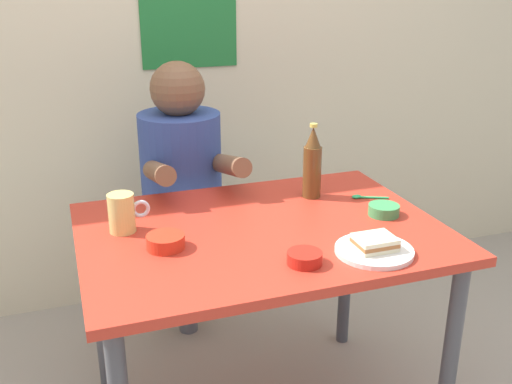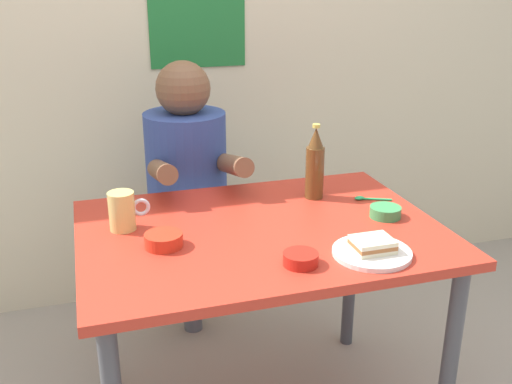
% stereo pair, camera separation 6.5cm
% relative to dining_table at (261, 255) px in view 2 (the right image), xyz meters
% --- Properties ---
extents(wall_back, '(4.40, 0.09, 2.60)m').
position_rel_dining_table_xyz_m(wall_back, '(0.00, 1.05, 0.65)').
color(wall_back, beige).
rests_on(wall_back, ground).
extents(dining_table, '(1.10, 0.80, 0.74)m').
position_rel_dining_table_xyz_m(dining_table, '(0.00, 0.00, 0.00)').
color(dining_table, '#B72D1E').
rests_on(dining_table, ground).
extents(stool, '(0.34, 0.34, 0.45)m').
position_rel_dining_table_xyz_m(stool, '(-0.11, 0.63, -0.30)').
color(stool, '#4C4C51').
rests_on(stool, ground).
extents(person_seated, '(0.33, 0.56, 0.72)m').
position_rel_dining_table_xyz_m(person_seated, '(-0.11, 0.62, 0.12)').
color(person_seated, '#33478C').
rests_on(person_seated, stool).
extents(plate_orange, '(0.22, 0.22, 0.01)m').
position_rel_dining_table_xyz_m(plate_orange, '(0.24, -0.27, 0.10)').
color(plate_orange, silver).
rests_on(plate_orange, dining_table).
extents(sandwich, '(0.11, 0.09, 0.04)m').
position_rel_dining_table_xyz_m(sandwich, '(0.24, -0.27, 0.13)').
color(sandwich, beige).
rests_on(sandwich, plate_orange).
extents(beer_mug, '(0.13, 0.08, 0.12)m').
position_rel_dining_table_xyz_m(beer_mug, '(-0.40, 0.11, 0.15)').
color(beer_mug, '#D1BC66').
rests_on(beer_mug, dining_table).
extents(beer_bottle, '(0.06, 0.06, 0.26)m').
position_rel_dining_table_xyz_m(beer_bottle, '(0.26, 0.20, 0.21)').
color(beer_bottle, '#593819').
rests_on(beer_bottle, dining_table).
extents(sambal_bowl_red, '(0.10, 0.10, 0.03)m').
position_rel_dining_table_xyz_m(sambal_bowl_red, '(0.03, -0.26, 0.11)').
color(sambal_bowl_red, '#B21E14').
rests_on(sambal_bowl_red, dining_table).
extents(sauce_bowl_chili, '(0.11, 0.11, 0.04)m').
position_rel_dining_table_xyz_m(sauce_bowl_chili, '(-0.30, -0.04, 0.12)').
color(sauce_bowl_chili, red).
rests_on(sauce_bowl_chili, dining_table).
extents(dip_bowl_green, '(0.10, 0.10, 0.03)m').
position_rel_dining_table_xyz_m(dip_bowl_green, '(0.41, -0.03, 0.11)').
color(dip_bowl_green, '#388C4C').
rests_on(dip_bowl_green, dining_table).
extents(spoon, '(0.12, 0.06, 0.01)m').
position_rel_dining_table_xyz_m(spoon, '(0.42, 0.12, 0.10)').
color(spoon, '#26A559').
rests_on(spoon, dining_table).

